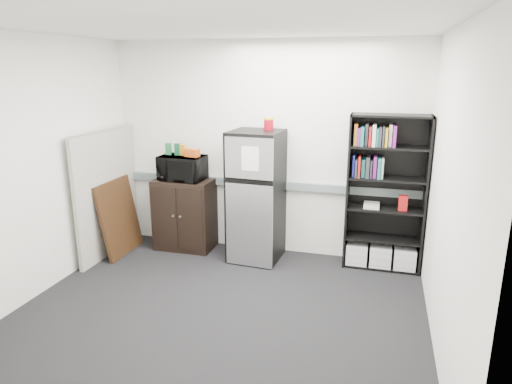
% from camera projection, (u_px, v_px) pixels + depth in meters
% --- Properties ---
extents(floor, '(4.00, 4.00, 0.00)m').
position_uv_depth(floor, '(219.00, 312.00, 4.54)').
color(floor, black).
rests_on(floor, ground).
extents(wall_back, '(4.00, 0.02, 2.70)m').
position_uv_depth(wall_back, '(264.00, 149.00, 5.82)').
color(wall_back, white).
rests_on(wall_back, floor).
extents(wall_right, '(0.02, 3.50, 2.70)m').
position_uv_depth(wall_right, '(449.00, 197.00, 3.67)').
color(wall_right, white).
rests_on(wall_right, floor).
extents(wall_left, '(0.02, 3.50, 2.70)m').
position_uv_depth(wall_left, '(34.00, 169.00, 4.71)').
color(wall_left, white).
rests_on(wall_left, floor).
extents(ceiling, '(4.00, 3.50, 0.02)m').
position_uv_depth(ceiling, '(213.00, 25.00, 3.83)').
color(ceiling, white).
rests_on(ceiling, wall_back).
extents(electrical_raceway, '(3.92, 0.05, 0.10)m').
position_uv_depth(electrical_raceway, '(263.00, 184.00, 5.91)').
color(electrical_raceway, slate).
rests_on(electrical_raceway, wall_back).
extents(wall_note, '(0.14, 0.00, 0.10)m').
position_uv_depth(wall_note, '(238.00, 133.00, 5.85)').
color(wall_note, white).
rests_on(wall_note, wall_back).
extents(bookshelf, '(0.90, 0.34, 1.85)m').
position_uv_depth(bookshelf, '(385.00, 195.00, 5.36)').
color(bookshelf, black).
rests_on(bookshelf, floor).
extents(cubicle_partition, '(0.06, 1.30, 1.62)m').
position_uv_depth(cubicle_partition, '(107.00, 193.00, 5.83)').
color(cubicle_partition, '#9C958A').
rests_on(cubicle_partition, floor).
extents(cabinet, '(0.76, 0.50, 0.95)m').
position_uv_depth(cabinet, '(185.00, 214.00, 6.08)').
color(cabinet, black).
rests_on(cabinet, floor).
extents(microwave, '(0.58, 0.41, 0.32)m').
position_uv_depth(microwave, '(182.00, 168.00, 5.90)').
color(microwave, black).
rests_on(microwave, cabinet).
extents(snack_box_a, '(0.07, 0.06, 0.15)m').
position_uv_depth(snack_box_a, '(168.00, 149.00, 5.92)').
color(snack_box_a, '#1A5D32').
rests_on(snack_box_a, microwave).
extents(snack_box_b, '(0.08, 0.07, 0.15)m').
position_uv_depth(snack_box_b, '(177.00, 149.00, 5.89)').
color(snack_box_b, '#0C3620').
rests_on(snack_box_b, microwave).
extents(snack_box_c, '(0.08, 0.07, 0.14)m').
position_uv_depth(snack_box_c, '(183.00, 150.00, 5.87)').
color(snack_box_c, orange).
rests_on(snack_box_c, microwave).
extents(snack_bag, '(0.20, 0.14, 0.10)m').
position_uv_depth(snack_bag, '(192.00, 153.00, 5.79)').
color(snack_bag, '#CB4E14').
rests_on(snack_bag, microwave).
extents(refrigerator, '(0.65, 0.68, 1.63)m').
position_uv_depth(refrigerator, '(256.00, 196.00, 5.65)').
color(refrigerator, black).
rests_on(refrigerator, floor).
extents(coffee_can, '(0.12, 0.12, 0.16)m').
position_uv_depth(coffee_can, '(269.00, 123.00, 5.51)').
color(coffee_can, '#9D0715').
rests_on(coffee_can, refrigerator).
extents(framed_poster, '(0.21, 0.76, 0.97)m').
position_uv_depth(framed_poster, '(119.00, 217.00, 5.90)').
color(framed_poster, black).
rests_on(framed_poster, floor).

